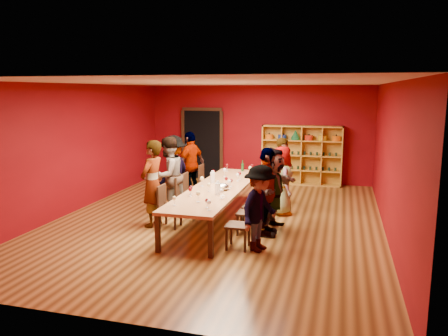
{
  "coord_description": "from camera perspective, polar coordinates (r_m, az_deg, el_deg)",
  "views": [
    {
      "loc": [
        2.59,
        -8.97,
        2.83
      ],
      "look_at": [
        0.09,
        0.16,
        1.15
      ],
      "focal_mm": 35.0,
      "sensor_mm": 36.0,
      "label": 1
    }
  ],
  "objects": [
    {
      "name": "room_shell",
      "position": [
        9.43,
        -0.76,
        1.95
      ],
      "size": [
        7.1,
        9.1,
        3.04
      ],
      "color": "brown",
      "rests_on": "ground"
    },
    {
      "name": "tasting_table",
      "position": [
        9.58,
        -0.75,
        -2.8
      ],
      "size": [
        1.1,
        4.5,
        0.75
      ],
      "color": "#B17649",
      "rests_on": "ground"
    },
    {
      "name": "doorway",
      "position": [
        14.21,
        -2.79,
        3.15
      ],
      "size": [
        1.4,
        0.17,
        2.3
      ],
      "color": "black",
      "rests_on": "ground"
    },
    {
      "name": "shelving_unit",
      "position": [
        13.47,
        10.1,
        2.03
      ],
      "size": [
        2.4,
        0.4,
        1.8
      ],
      "color": "#BE892A",
      "rests_on": "ground"
    },
    {
      "name": "chair_person_left_1",
      "position": [
        9.23,
        -7.51,
        -4.68
      ],
      "size": [
        0.42,
        0.42,
        0.89
      ],
      "color": "black",
      "rests_on": "ground"
    },
    {
      "name": "person_left_1",
      "position": [
        9.26,
        -9.34,
        -2.02
      ],
      "size": [
        0.57,
        0.73,
        1.83
      ],
      "primitive_type": "imported",
      "rotation": [
        0.0,
        0.0,
        -1.71
      ],
      "color": "#131635",
      "rests_on": "ground"
    },
    {
      "name": "chair_person_left_2",
      "position": [
        10.12,
        -5.35,
        -3.32
      ],
      "size": [
        0.42,
        0.42,
        0.89
      ],
      "color": "black",
      "rests_on": "ground"
    },
    {
      "name": "person_left_2",
      "position": [
        10.17,
        -7.28,
        -0.97
      ],
      "size": [
        0.76,
        0.99,
        1.8
      ],
      "primitive_type": "imported",
      "rotation": [
        0.0,
        0.0,
        -1.93
      ],
      "color": "#525257",
      "rests_on": "ground"
    },
    {
      "name": "chair_person_left_3",
      "position": [
        10.51,
        -4.54,
        -2.81
      ],
      "size": [
        0.42,
        0.42,
        0.89
      ],
      "color": "black",
      "rests_on": "ground"
    },
    {
      "name": "person_left_3",
      "position": [
        10.57,
        -6.66,
        -0.57
      ],
      "size": [
        0.63,
        1.21,
        1.79
      ],
      "primitive_type": "imported",
      "rotation": [
        0.0,
        0.0,
        -1.71
      ],
      "color": "#49494D",
      "rests_on": "ground"
    },
    {
      "name": "chair_person_left_4",
      "position": [
        11.65,
        -2.47,
        -1.5
      ],
      "size": [
        0.42,
        0.42,
        0.89
      ],
      "color": "black",
      "rests_on": "ground"
    },
    {
      "name": "person_left_4",
      "position": [
        11.71,
        -4.34,
        0.46
      ],
      "size": [
        0.78,
        1.13,
        1.77
      ],
      "primitive_type": "imported",
      "rotation": [
        0.0,
        0.0,
        -1.9
      ],
      "color": "#5576B0",
      "rests_on": "ground"
    },
    {
      "name": "chair_person_right_0",
      "position": [
        7.92,
        2.42,
        -7.09
      ],
      "size": [
        0.42,
        0.42,
        0.89
      ],
      "color": "black",
      "rests_on": "ground"
    },
    {
      "name": "person_right_0",
      "position": [
        7.78,
        4.69,
        -5.26
      ],
      "size": [
        0.72,
        1.09,
        1.56
      ],
      "primitive_type": "imported",
      "rotation": [
        0.0,
        0.0,
        1.24
      ],
      "color": "#5572B0",
      "rests_on": "ground"
    },
    {
      "name": "chair_person_right_1",
      "position": [
        8.71,
        3.66,
        -5.51
      ],
      "size": [
        0.42,
        0.42,
        0.89
      ],
      "color": "black",
      "rests_on": "ground"
    },
    {
      "name": "person_right_1",
      "position": [
        8.56,
        5.56,
        -3.17
      ],
      "size": [
        0.49,
        1.04,
        1.76
      ],
      "primitive_type": "imported",
      "rotation": [
        0.0,
        0.0,
        1.59
      ],
      "color": "#5781B3",
      "rests_on": "ground"
    },
    {
      "name": "chair_person_right_2",
      "position": [
        9.2,
        4.31,
        -4.67
      ],
      "size": [
        0.42,
        0.42,
        0.89
      ],
      "color": "black",
      "rests_on": "ground"
    },
    {
      "name": "person_right_2",
      "position": [
        9.06,
        6.42,
        -2.64
      ],
      "size": [
        0.77,
        1.63,
        1.7
      ],
      "primitive_type": "imported",
      "rotation": [
        0.0,
        0.0,
        1.36
      ],
      "color": "#131836",
      "rests_on": "ground"
    },
    {
      "name": "chair_person_right_3",
      "position": [
        10.24,
        5.48,
        -3.17
      ],
      "size": [
        0.42,
        0.42,
        0.89
      ],
      "color": "black",
      "rests_on": "ground"
    },
    {
      "name": "person_right_3",
      "position": [
        10.12,
        7.54,
        -1.64
      ],
      "size": [
        0.7,
        0.88,
        1.58
      ],
      "primitive_type": "imported",
      "rotation": [
        0.0,
        0.0,
        1.98
      ],
      "color": "#4E4E53",
      "rests_on": "ground"
    },
    {
      "name": "chair_person_right_4",
      "position": [
        11.18,
        6.34,
        -2.06
      ],
      "size": [
        0.42,
        0.42,
        0.89
      ],
      "color": "black",
      "rests_on": "ground"
    },
    {
      "name": "person_right_4",
      "position": [
        11.07,
        7.8,
        -0.4
      ],
      "size": [
        0.59,
        0.71,
        1.68
      ],
      "primitive_type": "imported",
      "rotation": [
        0.0,
        0.0,
        1.3
      ],
      "color": "#577CB4",
      "rests_on": "ground"
    },
    {
      "name": "wine_glass_0",
      "position": [
        9.62,
        -2.9,
        -1.46
      ],
      "size": [
        0.09,
        0.09,
        0.22
      ],
      "color": "white",
      "rests_on": "tasting_table"
    },
    {
      "name": "wine_glass_1",
      "position": [
        11.01,
        3.44,
        -0.05
      ],
      "size": [
        0.08,
        0.08,
        0.21
      ],
      "color": "white",
      "rests_on": "tasting_table"
    },
    {
      "name": "wine_glass_2",
      "position": [
        10.4,
        -1.33,
        -0.76
      ],
      "size": [
        0.07,
        0.07,
        0.18
      ],
      "color": "white",
      "rests_on": "tasting_table"
    },
    {
      "name": "wine_glass_3",
      "position": [
        9.14,
        -2.0,
        -2.26
      ],
      "size": [
        0.07,
        0.07,
        0.18
      ],
      "color": "white",
      "rests_on": "tasting_table"
    },
    {
      "name": "wine_glass_4",
      "position": [
        8.07,
        -6.51,
        -4.0
      ],
      "size": [
        0.07,
        0.07,
        0.18
      ],
      "color": "white",
      "rests_on": "tasting_table"
    },
    {
      "name": "wine_glass_5",
      "position": [
        9.76,
        0.29,
        -1.45
      ],
      "size": [
        0.07,
        0.07,
        0.19
      ],
      "color": "white",
      "rests_on": "tasting_table"
    },
    {
      "name": "wine_glass_6",
      "position": [
        7.87,
        -2.25,
        -4.33
      ],
      "size": [
        0.07,
        0.07,
        0.18
      ],
      "color": "white",
      "rests_on": "tasting_table"
    },
    {
      "name": "wine_glass_7",
      "position": [
        8.74,
        -4.44,
        -2.86
      ],
      "size": [
        0.07,
        0.07,
        0.18
      ],
      "color": "white",
      "rests_on": "tasting_table"
    },
    {
      "name": "wine_glass_8",
      "position": [
        10.34,
        2.04,
        -0.77
      ],
      "size": [
        0.08,
        0.08,
        0.19
      ],
      "color": "white",
      "rests_on": "tasting_table"
    },
    {
      "name": "wine_glass_9",
      "position": [
        10.73,
        0.08,
        -0.31
      ],
      "size": [
        0.08,
        0.08,
        0.21
      ],
      "color": "white",
      "rests_on": "tasting_table"
    },
    {
      "name": "wine_glass_10",
      "position": [
        9.37,
        0.71,
        -1.85
      ],
      "size": [
        0.08,
        0.08,
        0.2
      ],
      "color": "white",
      "rests_on": "tasting_table"
    },
    {
      "name": "wine_glass_11",
      "position": [
        8.89,
        -4.34,
        -2.63
      ],
      "size": [
        0.07,
        0.07,
        0.18
      ],
      "color": "white",
      "rests_on": "tasting_table"
    },
    {
      "name": "wine_glass_12",
      "position": [
        10.16,
        1.8,
        -0.97
      ],
      "size": [
        0.08,
        0.08,
        0.19
      ],
      "color": "white",
      "rests_on": "tasting_table"
    },
    {
      "name": "wine_glass_13",
      "position": [
        9.57,
        0.94,
        -1.7
      ],
      "size": [
        0.07,
        0.07,
        0.18
      ],
      "color": "white",
      "rests_on": "tasting_table"
    },
    {
      "name": "wine_glass_14",
      "position": [
        11.26,
        3.7,
        0.21
      ],
      "size": [
        0.09,
        0.09,
        0.22
      ],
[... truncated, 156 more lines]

